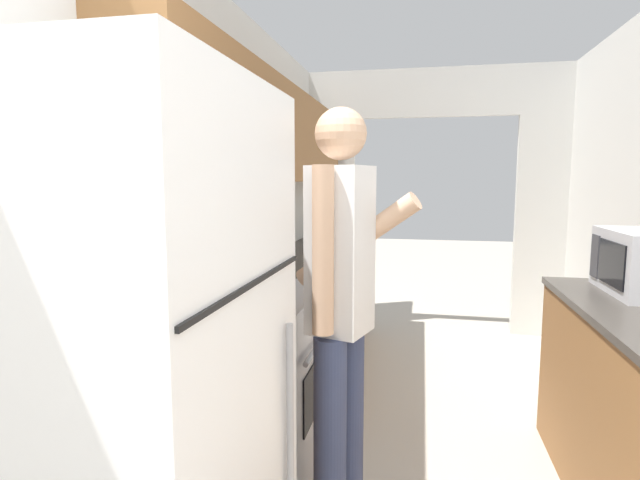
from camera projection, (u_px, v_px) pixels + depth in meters
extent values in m
cube|color=silver|center=(162.00, 228.00, 2.24)|extent=(0.06, 6.87, 2.50)
cube|color=brown|center=(272.00, 134.00, 3.18)|extent=(0.32, 3.21, 0.60)
cube|color=silver|center=(322.00, 224.00, 5.02)|extent=(0.65, 0.06, 2.05)
cube|color=silver|center=(552.00, 228.00, 4.59)|extent=(0.65, 0.06, 2.05)
cube|color=silver|center=(435.00, 92.00, 4.66)|extent=(2.81, 0.06, 0.45)
cube|color=brown|center=(203.00, 445.00, 1.94)|extent=(0.60, 0.41, 0.88)
cube|color=#3D3833|center=(199.00, 332.00, 1.88)|extent=(0.62, 0.42, 0.03)
cube|color=brown|center=(313.00, 312.00, 3.88)|extent=(0.60, 2.04, 0.88)
cube|color=#3D3833|center=(313.00, 254.00, 3.83)|extent=(0.62, 2.05, 0.03)
cube|color=white|center=(120.00, 420.00, 1.28)|extent=(0.73, 0.79, 1.70)
cube|color=black|center=(255.00, 283.00, 1.16)|extent=(0.01, 0.75, 0.01)
cylinder|color=#99999E|center=(290.00, 437.00, 1.46)|extent=(0.02, 0.02, 0.68)
cube|color=#B7B7BC|center=(255.00, 381.00, 2.51)|extent=(0.62, 0.77, 0.91)
cube|color=black|center=(316.00, 387.00, 2.45)|extent=(0.01, 0.52, 0.27)
cylinder|color=#B7B7BC|center=(320.00, 342.00, 2.41)|extent=(0.02, 0.62, 0.02)
cube|color=#B7B7BC|center=(198.00, 276.00, 2.50)|extent=(0.04, 0.77, 0.14)
cylinder|color=#232328|center=(267.00, 303.00, 2.26)|extent=(0.16, 0.16, 0.01)
cylinder|color=#232328|center=(287.00, 287.00, 2.59)|extent=(0.16, 0.16, 0.01)
cylinder|color=#232328|center=(216.00, 300.00, 2.31)|extent=(0.16, 0.16, 0.01)
cylinder|color=#232328|center=(242.00, 285.00, 2.64)|extent=(0.16, 0.16, 0.01)
cylinder|color=#384266|center=(330.00, 445.00, 1.95)|extent=(0.16, 0.16, 0.87)
cylinder|color=#384266|center=(348.00, 426.00, 2.10)|extent=(0.16, 0.16, 0.87)
cube|color=white|center=(340.00, 250.00, 1.94)|extent=(0.26, 0.26, 0.65)
cylinder|color=#DBAD89|center=(323.00, 251.00, 1.81)|extent=(0.10, 0.10, 0.62)
cylinder|color=#DBAD89|center=(355.00, 242.00, 2.06)|extent=(0.55, 0.23, 0.42)
sphere|color=#DBAD89|center=(341.00, 134.00, 1.88)|extent=(0.20, 0.20, 0.20)
cube|color=black|center=(611.00, 263.00, 2.39)|extent=(0.01, 0.32, 0.21)
cube|color=#38383D|center=(595.00, 256.00, 2.62)|extent=(0.01, 0.11, 0.22)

